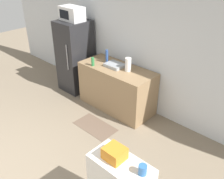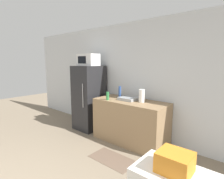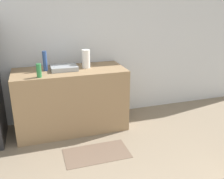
{
  "view_description": "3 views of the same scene",
  "coord_description": "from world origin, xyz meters",
  "px_view_note": "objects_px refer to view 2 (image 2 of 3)",
  "views": [
    {
      "loc": [
        3.05,
        -0.44,
        2.94
      ],
      "look_at": [
        0.58,
        2.21,
        0.9
      ],
      "focal_mm": 40.0,
      "sensor_mm": 36.0,
      "label": 1
    },
    {
      "loc": [
        2.1,
        -0.09,
        1.71
      ],
      "look_at": [
        0.03,
        2.34,
        1.21
      ],
      "focal_mm": 28.0,
      "sensor_mm": 36.0,
      "label": 2
    },
    {
      "loc": [
        -0.41,
        -0.53,
        1.81
      ],
      "look_at": [
        0.4,
        2.0,
        0.88
      ],
      "focal_mm": 40.0,
      "sensor_mm": 36.0,
      "label": 3
    }
  ],
  "objects_px": {
    "refrigerator": "(89,98)",
    "bottle_short": "(108,96)",
    "basket": "(175,162)",
    "microwave": "(88,60)",
    "paper_towel_roll": "(142,96)",
    "bottle_tall": "(120,92)"
  },
  "relations": [
    {
      "from": "bottle_tall",
      "to": "basket",
      "type": "distance_m",
      "value": 2.74
    },
    {
      "from": "bottle_tall",
      "to": "paper_towel_roll",
      "type": "height_order",
      "value": "bottle_tall"
    },
    {
      "from": "refrigerator",
      "to": "bottle_tall",
      "type": "xyz_separation_m",
      "value": [
        0.94,
        0.07,
        0.23
      ]
    },
    {
      "from": "refrigerator",
      "to": "paper_towel_roll",
      "type": "xyz_separation_m",
      "value": [
        1.51,
        0.06,
        0.23
      ]
    },
    {
      "from": "microwave",
      "to": "bottle_tall",
      "type": "xyz_separation_m",
      "value": [
        0.94,
        0.07,
        -0.72
      ]
    },
    {
      "from": "basket",
      "to": "paper_towel_roll",
      "type": "bearing_deg",
      "value": 126.41
    },
    {
      "from": "microwave",
      "to": "bottle_short",
      "type": "xyz_separation_m",
      "value": [
        0.84,
        -0.23,
        -0.77
      ]
    },
    {
      "from": "refrigerator",
      "to": "bottle_short",
      "type": "xyz_separation_m",
      "value": [
        0.84,
        -0.23,
        0.18
      ]
    },
    {
      "from": "bottle_short",
      "to": "basket",
      "type": "height_order",
      "value": "basket"
    },
    {
      "from": "bottle_short",
      "to": "basket",
      "type": "relative_size",
      "value": 0.78
    },
    {
      "from": "microwave",
      "to": "paper_towel_roll",
      "type": "xyz_separation_m",
      "value": [
        1.51,
        0.06,
        -0.73
      ]
    },
    {
      "from": "paper_towel_roll",
      "to": "microwave",
      "type": "bearing_deg",
      "value": -177.62
    },
    {
      "from": "bottle_short",
      "to": "basket",
      "type": "bearing_deg",
      "value": -37.85
    },
    {
      "from": "refrigerator",
      "to": "basket",
      "type": "bearing_deg",
      "value": -32.24
    },
    {
      "from": "bottle_short",
      "to": "microwave",
      "type": "bearing_deg",
      "value": 164.9
    },
    {
      "from": "bottle_tall",
      "to": "basket",
      "type": "relative_size",
      "value": 1.23
    },
    {
      "from": "bottle_tall",
      "to": "paper_towel_roll",
      "type": "relative_size",
      "value": 1.05
    },
    {
      "from": "microwave",
      "to": "bottle_short",
      "type": "height_order",
      "value": "microwave"
    },
    {
      "from": "bottle_tall",
      "to": "microwave",
      "type": "bearing_deg",
      "value": -175.53
    },
    {
      "from": "refrigerator",
      "to": "bottle_tall",
      "type": "relative_size",
      "value": 5.9
    },
    {
      "from": "refrigerator",
      "to": "basket",
      "type": "height_order",
      "value": "refrigerator"
    },
    {
      "from": "basket",
      "to": "paper_towel_roll",
      "type": "height_order",
      "value": "paper_towel_roll"
    }
  ]
}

